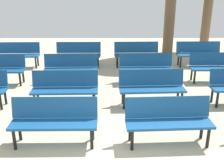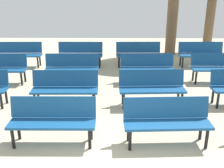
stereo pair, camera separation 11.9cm
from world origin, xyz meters
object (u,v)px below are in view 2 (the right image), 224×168
(bench_r0_c1, at_px, (53,118))
(bench_r3_c2, at_px, (138,53))
(bench_r3_c3, at_px, (201,53))
(bench_r1_c2, at_px, (152,86))
(bench_r2_c1, at_px, (72,67))
(bench_r3_c1, at_px, (80,53))
(bench_r0_c2, at_px, (167,119))
(bench_r2_c3, at_px, (218,66))
(bench_r3_c0, at_px, (19,53))
(bench_r2_c0, at_px, (0,67))
(bench_r2_c2, at_px, (147,66))
(bench_r1_c1, at_px, (65,86))

(bench_r0_c1, distance_m, bench_r3_c2, 5.45)
(bench_r3_c2, relative_size, bench_r3_c3, 1.00)
(bench_r1_c2, relative_size, bench_r3_c3, 1.01)
(bench_r1_c2, bearing_deg, bench_r2_c1, 141.34)
(bench_r3_c1, bearing_deg, bench_r1_c2, -57.00)
(bench_r0_c2, bearing_deg, bench_r2_c3, 55.12)
(bench_r3_c0, bearing_deg, bench_r2_c3, -14.75)
(bench_r0_c1, height_order, bench_r1_c2, same)
(bench_r0_c2, bearing_deg, bench_r0_c1, 177.30)
(bench_r2_c0, xyz_separation_m, bench_r2_c1, (2.17, 0.05, 0.00))
(bench_r2_c0, relative_size, bench_r3_c1, 1.00)
(bench_r0_c2, relative_size, bench_r2_c1, 1.00)
(bench_r1_c2, height_order, bench_r3_c1, same)
(bench_r2_c2, relative_size, bench_r2_c3, 1.00)
(bench_r2_c3, bearing_deg, bench_r0_c2, -122.23)
(bench_r3_c0, distance_m, bench_r3_c2, 4.30)
(bench_r0_c1, relative_size, bench_r2_c0, 1.00)
(bench_r2_c3, bearing_deg, bench_r3_c3, 90.65)
(bench_r0_c2, distance_m, bench_r3_c1, 5.51)
(bench_r3_c2, bearing_deg, bench_r3_c3, -0.77)
(bench_r2_c0, height_order, bench_r3_c1, same)
(bench_r0_c1, distance_m, bench_r3_c3, 6.65)
(bench_r2_c2, xyz_separation_m, bench_r3_c2, (-0.13, 1.71, 0.00))
(bench_r1_c2, bearing_deg, bench_r3_c3, 54.46)
(bench_r2_c0, bearing_deg, bench_r2_c2, 0.79)
(bench_r0_c2, height_order, bench_r3_c1, same)
(bench_r2_c2, height_order, bench_r3_c0, same)
(bench_r2_c0, xyz_separation_m, bench_r3_c2, (4.30, 1.82, 0.00))
(bench_r1_c2, bearing_deg, bench_r0_c1, -142.81)
(bench_r0_c1, bearing_deg, bench_r2_c2, 57.41)
(bench_r1_c2, xyz_separation_m, bench_r3_c3, (2.20, 3.39, 0.00))
(bench_r0_c1, distance_m, bench_r3_c1, 5.04)
(bench_r2_c0, relative_size, bench_r3_c2, 1.00)
(bench_r2_c1, height_order, bench_r3_c0, same)
(bench_r0_c1, height_order, bench_r3_c2, same)
(bench_r2_c3, bearing_deg, bench_r3_c2, 144.29)
(bench_r2_c3, distance_m, bench_r3_c1, 4.67)
(bench_r0_c1, height_order, bench_r3_c0, same)
(bench_r1_c2, height_order, bench_r2_c0, same)
(bench_r0_c2, relative_size, bench_r3_c1, 1.01)
(bench_r1_c1, distance_m, bench_r3_c3, 5.53)
(bench_r0_c1, bearing_deg, bench_r3_c1, 90.84)
(bench_r2_c0, bearing_deg, bench_r3_c2, 22.33)
(bench_r2_c0, bearing_deg, bench_r3_c3, 15.15)
(bench_r2_c1, bearing_deg, bench_r0_c1, -89.80)
(bench_r2_c1, relative_size, bench_r2_c3, 1.01)
(bench_r1_c1, bearing_deg, bench_r2_c1, 91.85)
(bench_r2_c2, xyz_separation_m, bench_r3_c0, (-4.43, 1.65, 0.00))
(bench_r3_c0, xyz_separation_m, bench_r3_c1, (2.20, 0.03, 0.00))
(bench_r2_c2, distance_m, bench_r2_c3, 2.16)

